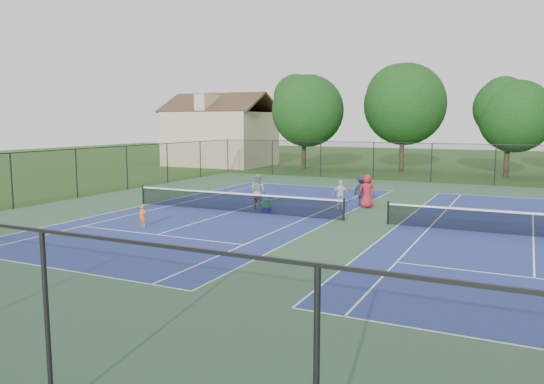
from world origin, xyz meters
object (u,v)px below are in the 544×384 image
at_px(tree_back_a, 304,107).
at_px(bystander_c, 367,191).
at_px(tree_back_c, 509,111).
at_px(clapboard_house, 221,136).
at_px(bystander_a, 341,194).
at_px(ball_crate, 267,210).
at_px(child_player, 142,216).
at_px(ball_hopper, 267,203).
at_px(bystander_b, 362,191).
at_px(tree_back_b, 403,100).
at_px(instructor, 258,192).

bearing_deg(tree_back_a, bystander_c, -59.08).
bearing_deg(tree_back_c, bystander_c, -106.39).
distance_m(clapboard_house, bystander_a, 30.11).
bearing_deg(clapboard_house, ball_crate, -54.27).
height_order(tree_back_c, bystander_a, tree_back_c).
relative_size(bystander_a, ball_crate, 3.87).
distance_m(clapboard_house, child_player, 33.71).
distance_m(tree_back_a, ball_hopper, 25.44).
bearing_deg(tree_back_a, bystander_b, -59.51).
bearing_deg(tree_back_a, bystander_a, -62.69).
relative_size(clapboard_house, bystander_a, 6.98).
xyz_separation_m(tree_back_b, bystander_c, (2.88, -21.82, -5.68)).
relative_size(instructor, ball_hopper, 4.89).
bearing_deg(clapboard_house, bystander_c, -43.59).
bearing_deg(child_player, bystander_b, 62.67).
bearing_deg(child_player, tree_back_c, 74.55).
distance_m(tree_back_c, ball_crate, 27.20).
bearing_deg(tree_back_b, instructor, -95.05).
xyz_separation_m(tree_back_b, instructor, (-2.19, -24.82, -5.65)).
bearing_deg(child_player, ball_hopper, 68.98).
height_order(bystander_a, bystander_c, bystander_c).
relative_size(instructor, ball_crate, 4.75).
xyz_separation_m(tree_back_b, bystander_b, (2.52, -21.57, -5.72)).
bearing_deg(bystander_b, child_player, 79.81).
bearing_deg(bystander_a, tree_back_b, -104.47).
bearing_deg(instructor, tree_back_b, -78.35).
xyz_separation_m(tree_back_b, tree_back_c, (9.00, -1.00, -1.11)).
bearing_deg(tree_back_a, child_player, -81.45).
bearing_deg(tree_back_b, bystander_b, -83.33).
bearing_deg(bystander_a, ball_hopper, 24.82).
relative_size(tree_back_b, instructor, 5.29).
relative_size(child_player, bystander_a, 0.65).
bearing_deg(bystander_b, clapboard_house, -17.91).
distance_m(clapboard_house, instructor, 29.23).
bearing_deg(bystander_a, tree_back_a, -81.45).
xyz_separation_m(tree_back_a, clapboard_house, (-10.00, 1.00, -2.95)).
bearing_deg(bystander_b, tree_back_a, -33.72).
xyz_separation_m(instructor, bystander_b, (4.72, 3.25, -0.08)).
bearing_deg(clapboard_house, bystander_b, -43.70).
distance_m(instructor, bystander_a, 4.43).
distance_m(tree_back_a, instructor, 24.35).
height_order(tree_back_b, instructor, tree_back_b).
bearing_deg(tree_back_c, clapboard_house, -180.00).
bearing_deg(tree_back_a, ball_hopper, -71.93).
height_order(instructor, ball_hopper, instructor).
relative_size(tree_back_b, tree_back_c, 1.19).
bearing_deg(bystander_a, clapboard_house, -65.15).
relative_size(child_player, ball_crate, 2.50).
height_order(instructor, bystander_a, instructor).
bearing_deg(ball_crate, ball_hopper, 0.00).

